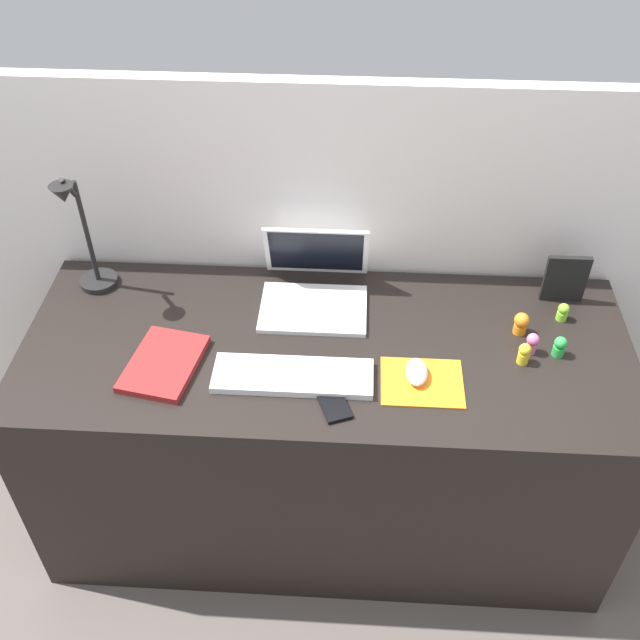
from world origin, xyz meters
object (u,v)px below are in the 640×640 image
object	(u,v)px
toy_figurine_yellow	(524,353)
toy_figurine_green	(559,345)
cell_phone	(332,402)
toy_figurine_orange	(521,323)
notebook_pad	(164,364)
picture_frame	(565,279)
keyboard	(293,376)
laptop	(315,283)
desk_lamp	(83,239)
toy_figurine_lime	(563,312)
toy_figurine_pink	(532,343)
mouse	(416,372)

from	to	relation	value
toy_figurine_yellow	toy_figurine_green	xyz separation A→B (m)	(0.10, 0.04, -0.00)
cell_phone	toy_figurine_yellow	world-z (taller)	toy_figurine_yellow
toy_figurine_orange	toy_figurine_yellow	bearing A→B (deg)	-94.11
notebook_pad	picture_frame	xyz separation A→B (m)	(1.08, 0.34, 0.06)
toy_figurine_orange	keyboard	bearing A→B (deg)	-160.63
keyboard	notebook_pad	bearing A→B (deg)	175.78
laptop	toy_figurine_yellow	size ratio (longest dim) A/B	4.85
desk_lamp	toy_figurine_orange	size ratio (longest dim) A/B	6.10
laptop	toy_figurine_lime	world-z (taller)	laptop
cell_phone	picture_frame	size ratio (longest dim) A/B	0.85
toy_figurine_orange	laptop	bearing A→B (deg)	168.30
cell_phone	toy_figurine_pink	distance (m)	0.56
cell_phone	toy_figurine_yellow	xyz separation A→B (m)	(0.49, 0.17, 0.03)
cell_phone	toy_figurine_green	distance (m)	0.63
keyboard	notebook_pad	xyz separation A→B (m)	(-0.34, 0.03, 0.00)
toy_figurine_orange	notebook_pad	bearing A→B (deg)	-168.78
cell_phone	keyboard	bearing A→B (deg)	122.25
mouse	picture_frame	size ratio (longest dim) A/B	0.64
keyboard	notebook_pad	size ratio (longest dim) A/B	1.71
mouse	toy_figurine_lime	xyz separation A→B (m)	(0.41, 0.25, 0.01)
notebook_pad	keyboard	bearing A→B (deg)	6.34
toy_figurine_orange	toy_figurine_lime	world-z (taller)	toy_figurine_orange
keyboard	toy_figurine_orange	world-z (taller)	toy_figurine_orange
keyboard	toy_figurine_green	xyz separation A→B (m)	(0.69, 0.13, 0.02)
laptop	notebook_pad	bearing A→B (deg)	-140.83
mouse	toy_figurine_orange	world-z (taller)	toy_figurine_orange
cell_phone	notebook_pad	distance (m)	0.46
toy_figurine_yellow	toy_figurine_orange	bearing A→B (deg)	85.89
mouse	laptop	bearing A→B (deg)	132.32
mouse	picture_frame	distance (m)	0.55
picture_frame	toy_figurine_pink	bearing A→B (deg)	-117.84
cell_phone	toy_figurine_pink	size ratio (longest dim) A/B	2.05
notebook_pad	toy_figurine_pink	world-z (taller)	toy_figurine_pink
keyboard	toy_figurine_pink	world-z (taller)	toy_figurine_pink
toy_figurine_yellow	keyboard	bearing A→B (deg)	-170.85
laptop	toy_figurine_pink	distance (m)	0.62
desk_lamp	toy_figurine_yellow	world-z (taller)	desk_lamp
keyboard	notebook_pad	distance (m)	0.34
desk_lamp	toy_figurine_lime	world-z (taller)	desk_lamp
toy_figurine_lime	notebook_pad	bearing A→B (deg)	-166.85
toy_figurine_pink	toy_figurine_yellow	bearing A→B (deg)	-123.80
laptop	toy_figurine_orange	bearing A→B (deg)	-11.70
toy_figurine_yellow	toy_figurine_green	distance (m)	0.10
laptop	toy_figurine_orange	world-z (taller)	laptop
keyboard	toy_figurine_lime	size ratio (longest dim) A/B	7.66
notebook_pad	toy_figurine_orange	xyz separation A→B (m)	(0.94, 0.19, 0.02)
laptop	notebook_pad	distance (m)	0.49
keyboard	toy_figurine_yellow	distance (m)	0.60
mouse	toy_figurine_yellow	bearing A→B (deg)	14.63
keyboard	toy_figurine_yellow	bearing A→B (deg)	9.15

